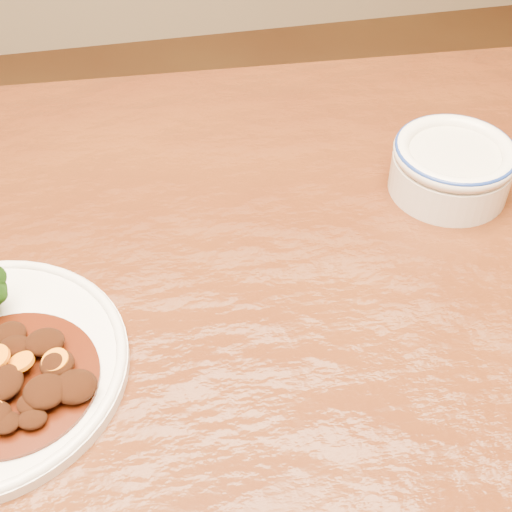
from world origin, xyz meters
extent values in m
cube|color=#51260E|center=(0.00, 0.00, 0.73)|extent=(1.55, 0.98, 0.04)
cylinder|color=#431407|center=(-0.18, -0.04, 0.76)|extent=(0.15, 0.15, 0.00)
ellipsoid|color=black|center=(-0.17, -0.08, 0.77)|extent=(0.02, 0.02, 0.01)
ellipsoid|color=black|center=(-0.18, -0.09, 0.77)|extent=(0.02, 0.02, 0.01)
ellipsoid|color=black|center=(-0.14, -0.04, 0.77)|extent=(0.03, 0.03, 0.01)
ellipsoid|color=black|center=(-0.16, -0.09, 0.77)|extent=(0.02, 0.02, 0.01)
ellipsoid|color=black|center=(-0.15, -0.02, 0.78)|extent=(0.03, 0.03, 0.02)
ellipsoid|color=black|center=(-0.18, 0.00, 0.77)|extent=(0.03, 0.03, 0.01)
ellipsoid|color=black|center=(-0.15, -0.07, 0.78)|extent=(0.04, 0.03, 0.02)
ellipsoid|color=black|center=(-0.19, -0.05, 0.78)|extent=(0.03, 0.04, 0.02)
ellipsoid|color=black|center=(-0.18, -0.01, 0.77)|extent=(0.03, 0.02, 0.01)
ellipsoid|color=black|center=(-0.13, -0.07, 0.77)|extent=(0.04, 0.03, 0.02)
cylinder|color=orange|center=(-0.17, -0.04, 0.78)|extent=(0.03, 0.02, 0.01)
cylinder|color=orange|center=(-0.14, -0.04, 0.78)|extent=(0.03, 0.03, 0.01)
cylinder|color=white|center=(0.28, 0.14, 0.77)|extent=(0.13, 0.13, 0.04)
cylinder|color=silver|center=(0.28, 0.14, 0.80)|extent=(0.10, 0.10, 0.01)
torus|color=white|center=(0.28, 0.14, 0.80)|extent=(0.13, 0.13, 0.02)
torus|color=navy|center=(0.28, 0.14, 0.81)|extent=(0.13, 0.13, 0.01)
camera|label=1|loc=(-0.05, -0.43, 1.25)|focal=50.00mm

